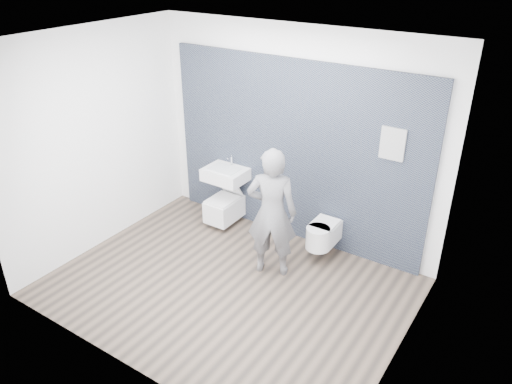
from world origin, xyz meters
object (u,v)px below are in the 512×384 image
Objects in this scene: washbasin at (225,174)px; visitor at (272,213)px; toilet_rounded at (322,234)px; toilet_square at (224,207)px.

visitor is at bearing -29.54° from washbasin.
visitor reaches higher than toilet_rounded.
washbasin is 1.33m from visitor.
washbasin is at bearing 177.98° from toilet_rounded.
toilet_rounded is at bearing -2.02° from washbasin.
visitor reaches higher than toilet_square.
visitor is (-0.38, -0.60, 0.48)m from toilet_rounded.
toilet_rounded is 0.33× the size of visitor.
washbasin is 1.07× the size of toilet_rounded.
toilet_square is at bearing 179.73° from toilet_rounded.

